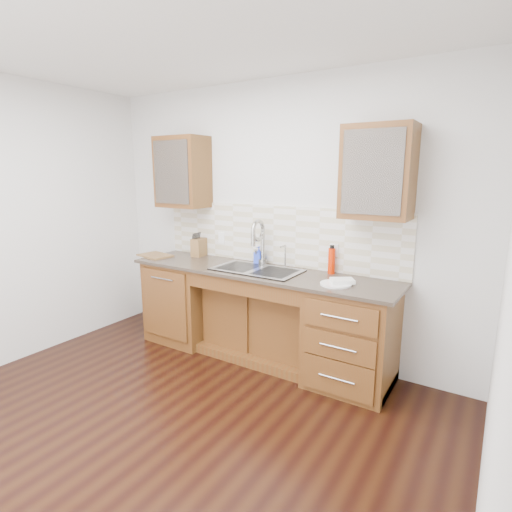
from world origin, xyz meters
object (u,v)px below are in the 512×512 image
Objects in this scene: plate at (336,284)px; knife_block at (199,247)px; soap_bottle at (259,255)px; water_bottle at (332,261)px; cutting_board at (155,255)px.

knife_block reaches higher than plate.
water_bottle is (0.78, 0.00, 0.03)m from soap_bottle.
plate is at bearing -16.27° from knife_block.
cutting_board is at bearing 179.25° from plate.
plate is 2.13m from cutting_board.
cutting_board is (-2.13, 0.03, 0.00)m from plate.
soap_bottle is 0.90× the size of knife_block.
knife_block is at bearing -170.73° from soap_bottle.
water_bottle is 0.39m from plate.
knife_block is (-1.72, 0.30, 0.09)m from plate.
water_bottle reaches higher than knife_block.
plate is 1.75m from knife_block.
knife_block is at bearing 170.13° from plate.
knife_block is (-1.55, -0.04, -0.02)m from water_bottle.
plate is at bearing -62.43° from water_bottle.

